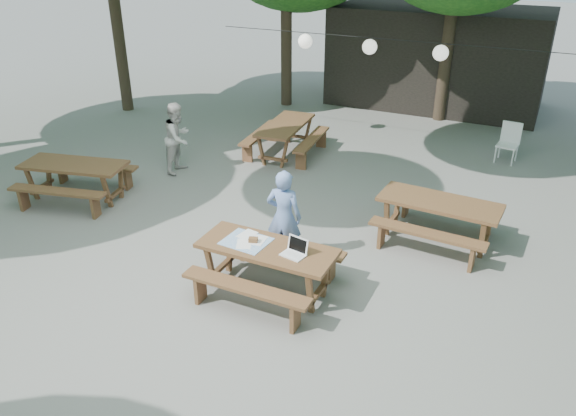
# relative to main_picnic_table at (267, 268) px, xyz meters

# --- Properties ---
(ground) EXTENTS (80.00, 80.00, 0.00)m
(ground) POSITION_rel_main_picnic_table_xyz_m (-0.47, 0.43, -0.39)
(ground) COLOR slate
(ground) RESTS_ON ground
(pavilion) EXTENTS (6.00, 3.00, 2.80)m
(pavilion) POSITION_rel_main_picnic_table_xyz_m (0.03, 10.93, 1.01)
(pavilion) COLOR black
(pavilion) RESTS_ON ground
(main_picnic_table) EXTENTS (2.00, 1.58, 0.75)m
(main_picnic_table) POSITION_rel_main_picnic_table_xyz_m (0.00, 0.00, 0.00)
(main_picnic_table) COLOR #533B1D
(main_picnic_table) RESTS_ON ground
(picnic_table_nw) EXTENTS (2.21, 1.97, 0.75)m
(picnic_table_nw) POSITION_rel_main_picnic_table_xyz_m (-4.83, 1.18, 0.00)
(picnic_table_nw) COLOR #533B1D
(picnic_table_nw) RESTS_ON ground
(picnic_table_ne) EXTENTS (2.04, 1.69, 0.75)m
(picnic_table_ne) POSITION_rel_main_picnic_table_xyz_m (1.92, 2.57, 0.00)
(picnic_table_ne) COLOR #533B1D
(picnic_table_ne) RESTS_ON ground
(picnic_table_far_w) EXTENTS (1.74, 2.06, 0.75)m
(picnic_table_far_w) POSITION_rel_main_picnic_table_xyz_m (-2.18, 5.13, 0.00)
(picnic_table_far_w) COLOR #533B1D
(picnic_table_far_w) RESTS_ON ground
(woman) EXTENTS (0.61, 0.44, 1.56)m
(woman) POSITION_rel_main_picnic_table_xyz_m (-0.16, 0.88, 0.39)
(woman) COLOR #7290D0
(woman) RESTS_ON ground
(second_person) EXTENTS (0.63, 0.79, 1.54)m
(second_person) POSITION_rel_main_picnic_table_xyz_m (-3.83, 3.23, 0.38)
(second_person) COLOR silver
(second_person) RESTS_ON ground
(plastic_chair) EXTENTS (0.49, 0.49, 0.90)m
(plastic_chair) POSITION_rel_main_picnic_table_xyz_m (2.59, 6.88, -0.13)
(plastic_chair) COLOR white
(plastic_chair) RESTS_ON ground
(laptop) EXTENTS (0.37, 0.32, 0.24)m
(laptop) POSITION_rel_main_picnic_table_xyz_m (0.45, -0.01, 0.42)
(laptop) COLOR white
(laptop) RESTS_ON main_picnic_table
(tabletop_clutter) EXTENTS (0.69, 0.63, 0.08)m
(tabletop_clutter) POSITION_rel_main_picnic_table_xyz_m (-0.32, 0.01, 0.37)
(tabletop_clutter) COLOR #3A81C8
(tabletop_clutter) RESTS_ON main_picnic_table
(paper_lanterns) EXTENTS (9.00, 0.34, 0.38)m
(paper_lanterns) POSITION_rel_main_picnic_table_xyz_m (-0.66, 6.43, 2.02)
(paper_lanterns) COLOR black
(paper_lanterns) RESTS_ON ground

